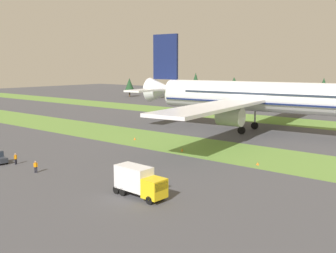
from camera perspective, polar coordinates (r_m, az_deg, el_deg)
name	(u,v)px	position (r m, az deg, el deg)	size (l,w,h in m)	color
grass_strip_near	(163,141)	(80.25, -0.80, -2.11)	(320.00, 15.78, 0.01)	olive
grass_strip_far	(259,119)	(116.67, 13.02, 1.13)	(320.00, 15.78, 0.01)	olive
airliner	(259,96)	(91.54, 13.14, 4.27)	(60.93, 75.31, 23.17)	white
baggage_tug	(1,159)	(67.16, -23.14, -4.31)	(2.72, 1.56, 1.97)	#2D333D
catering_truck	(139,181)	(46.41, -4.19, -7.87)	(7.05, 2.61, 3.58)	yellow
ground_crew_marshaller	(16,158)	(65.86, -21.25, -4.33)	(0.36, 0.55, 1.74)	black
ground_crew_loader	(36,166)	(59.80, -18.66, -5.49)	(0.36, 0.48, 1.74)	black
taxiway_marker_0	(182,150)	(70.72, 2.06, -3.40)	(0.44, 0.44, 0.55)	orange
taxiway_marker_1	(135,139)	(81.65, -4.85, -1.76)	(0.44, 0.44, 0.54)	orange
taxiway_marker_2	(258,164)	(62.66, 12.89, -5.27)	(0.44, 0.44, 0.46)	orange
distant_tree_line	(300,90)	(147.57, 18.61, 5.07)	(176.69, 10.09, 12.09)	#4C3823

